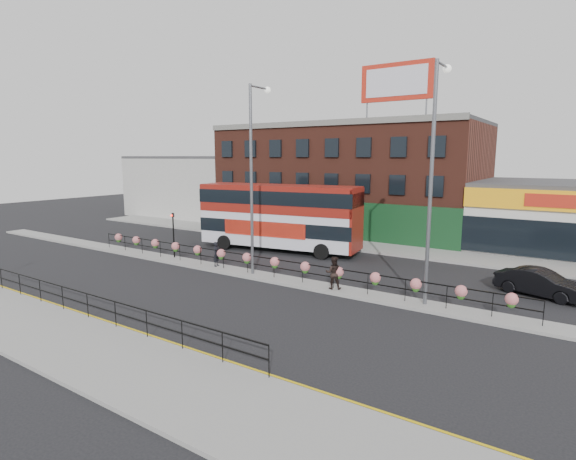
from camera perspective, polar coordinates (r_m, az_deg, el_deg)
The scene contains 18 objects.
ground at distance 27.48m, azimuth -3.49°, elevation -6.00°, with size 120.00×120.00×0.00m, color black.
south_pavement at distance 19.80m, azimuth -25.55°, elevation -12.87°, with size 60.00×4.00×0.15m, color gray.
north_pavement at distance 37.47m, azimuth 7.67°, elevation -1.81°, with size 60.00×4.00×0.15m, color gray.
median at distance 27.46m, azimuth -3.50°, elevation -5.84°, with size 60.00×1.60×0.15m, color gray.
yellow_line_inner at distance 20.98m, azimuth -20.05°, elevation -11.46°, with size 60.00×0.10×0.01m, color gold.
yellow_line_outer at distance 20.88m, azimuth -20.46°, elevation -11.58°, with size 60.00×0.10×0.01m, color gold.
brick_building at distance 45.73m, azimuth 7.70°, elevation 6.57°, with size 25.00×12.21×10.30m.
warehouse_west at distance 57.67m, azimuth -10.78°, elevation 5.57°, with size 15.50×12.00×7.30m.
billboard at distance 38.99m, azimuth 13.61°, elevation 17.81°, with size 6.00×0.29×4.40m.
median_railing at distance 27.22m, azimuth -3.52°, elevation -3.87°, with size 30.04×0.56×1.23m.
south_railing at distance 22.06m, azimuth -24.15°, elevation -8.08°, with size 20.04×0.05×1.12m.
double_decker_bus at distance 34.51m, azimuth -1.11°, elevation 2.47°, with size 12.91×4.79×5.11m.
car at distance 27.06m, azimuth 29.40°, elevation -5.88°, with size 4.59×2.65×1.43m, color black.
pedestrian_a at distance 29.71m, azimuth -9.08°, elevation -3.03°, with size 0.51×0.66×1.61m, color black.
pedestrian_b at distance 24.45m, azimuth 5.79°, elevation -5.43°, with size 1.08×0.99×1.79m, color black.
lamp_column_west at distance 27.11m, azimuth -4.32°, elevation 8.41°, with size 0.40×1.98×11.27m.
lamp_column_east at distance 22.33m, azimuth 18.02°, elevation 8.06°, with size 0.41×2.01×11.45m.
traffic_light_median at distance 32.61m, azimuth -14.38°, elevation 0.59°, with size 0.15×0.28×3.65m.
Camera 1 is at (16.07, -21.08, 7.24)m, focal length 28.00 mm.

